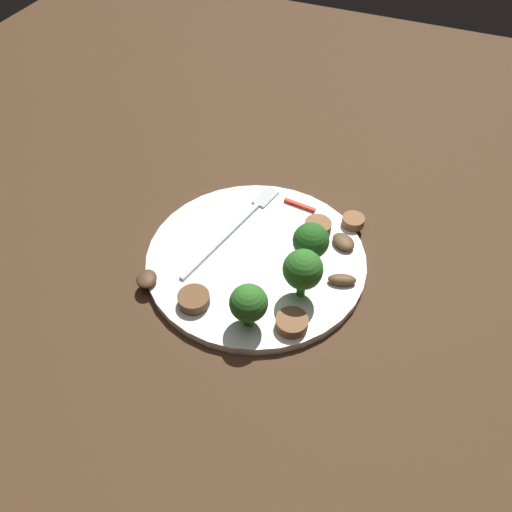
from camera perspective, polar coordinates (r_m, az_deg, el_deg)
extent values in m
plane|color=#422B19|center=(0.61, 0.00, -0.68)|extent=(1.40, 1.40, 0.00)
cylinder|color=white|center=(0.60, 0.00, -0.34)|extent=(0.25, 0.25, 0.01)
cube|color=silver|center=(0.61, -3.68, 1.79)|extent=(0.14, 0.04, 0.00)
cube|color=silver|center=(0.67, 1.03, 6.30)|extent=(0.04, 0.02, 0.00)
cylinder|color=#347525|center=(0.55, 4.88, -3.15)|extent=(0.01, 0.01, 0.03)
sphere|color=#2D6B23|center=(0.53, 5.05, -1.41)|extent=(0.04, 0.04, 0.04)
cylinder|color=#296420|center=(0.59, 5.75, 0.13)|extent=(0.01, 0.01, 0.02)
sphere|color=#235B1E|center=(0.57, 5.91, 1.65)|extent=(0.04, 0.04, 0.04)
cylinder|color=#347525|center=(0.53, -0.77, -6.46)|extent=(0.01, 0.01, 0.02)
sphere|color=#2D6B23|center=(0.51, -0.80, -5.05)|extent=(0.04, 0.04, 0.04)
cylinder|color=brown|center=(0.53, 3.86, -7.14)|extent=(0.04, 0.04, 0.01)
cylinder|color=brown|center=(0.55, -6.68, -4.65)|extent=(0.04, 0.04, 0.01)
cylinder|color=brown|center=(0.64, 10.38, 3.71)|extent=(0.03, 0.03, 0.01)
cylinder|color=brown|center=(0.62, 6.63, 3.05)|extent=(0.04, 0.04, 0.02)
ellipsoid|color=brown|center=(0.61, 9.36, 1.53)|extent=(0.03, 0.04, 0.01)
ellipsoid|color=brown|center=(0.58, 9.25, -2.43)|extent=(0.02, 0.03, 0.01)
ellipsoid|color=#4C331E|center=(0.58, -11.65, -2.42)|extent=(0.03, 0.03, 0.01)
cube|color=red|center=(0.66, 4.71, 5.44)|extent=(0.01, 0.04, 0.00)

